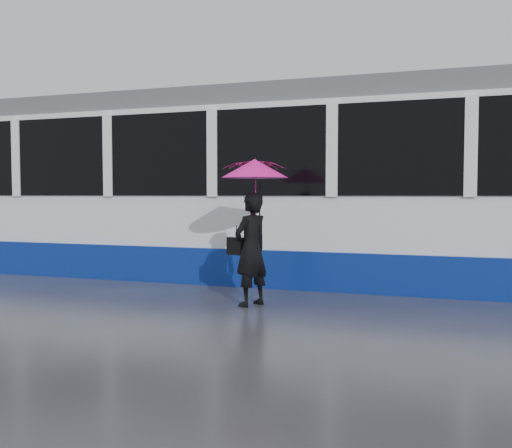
% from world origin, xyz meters
% --- Properties ---
extents(ground, '(90.00, 90.00, 0.00)m').
position_xyz_m(ground, '(0.00, 0.00, 0.00)').
color(ground, '#29292D').
rests_on(ground, ground).
extents(rails, '(34.00, 1.51, 0.02)m').
position_xyz_m(rails, '(0.00, 2.50, 0.01)').
color(rails, '#3F3D38').
rests_on(rails, ground).
extents(tram, '(26.00, 2.56, 3.35)m').
position_xyz_m(tram, '(-1.26, 2.50, 1.64)').
color(tram, white).
rests_on(tram, ground).
extents(woman, '(0.57, 0.67, 1.54)m').
position_xyz_m(woman, '(-0.58, -0.16, 0.77)').
color(woman, black).
rests_on(woman, ground).
extents(umbrella, '(1.20, 1.20, 1.04)m').
position_xyz_m(umbrella, '(-0.53, -0.16, 1.69)').
color(umbrella, '#DE125C').
rests_on(umbrella, ground).
extents(handbag, '(0.30, 0.22, 0.42)m').
position_xyz_m(handbag, '(-0.80, -0.14, 0.81)').
color(handbag, black).
rests_on(handbag, ground).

